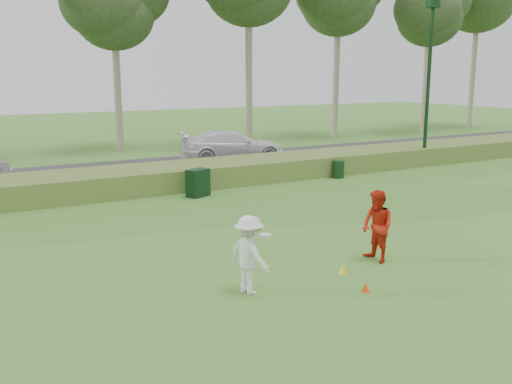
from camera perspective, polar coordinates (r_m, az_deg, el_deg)
ground at (r=13.75m, az=8.36°, el=-8.31°), size 120.00×120.00×0.00m
reed_strip at (r=23.92m, az=-9.52°, el=1.44°), size 80.00×3.00×0.90m
park_road at (r=28.67m, az=-12.97°, el=2.17°), size 80.00×6.00×0.06m
lamp_post at (r=30.53m, az=17.02°, el=13.02°), size 0.70×0.70×8.18m
tree_4 at (r=36.25m, az=-14.07°, el=17.68°), size 6.24×6.24×11.50m
tree_7 at (r=47.57m, az=17.00°, el=16.97°), size 6.50×6.50×12.50m
player_white at (r=12.36m, az=-0.67°, el=-6.28°), size 0.98×1.24×1.73m
player_red at (r=14.69m, az=12.03°, el=-3.38°), size 0.72×0.91×1.83m
cone_orange at (r=12.89m, az=10.91°, el=-9.32°), size 0.19×0.19×0.21m
cone_yellow at (r=13.90m, az=8.64°, el=-7.61°), size 0.20×0.20×0.22m
utility_cabinet at (r=22.12m, az=-5.83°, el=0.92°), size 1.00×0.82×1.07m
trash_bin at (r=26.20m, az=8.24°, el=2.26°), size 0.68×0.68×0.79m
car_right at (r=30.58m, az=-2.40°, el=4.65°), size 5.99×3.56×1.63m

